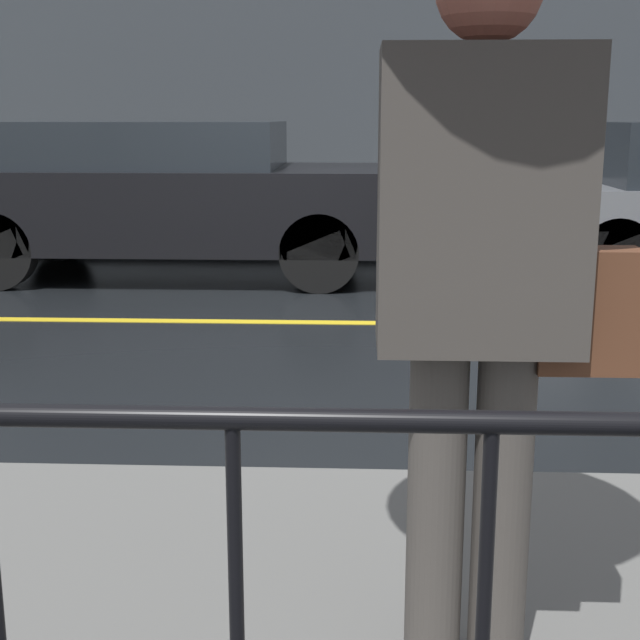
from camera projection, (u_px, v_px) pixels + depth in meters
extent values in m
plane|color=black|center=(334.00, 323.00, 6.83)|extent=(80.00, 80.00, 0.00)
cube|color=#60605E|center=(344.00, 242.00, 10.79)|extent=(28.00, 1.82, 0.11)
cube|color=gold|center=(334.00, 322.00, 6.83)|extent=(25.20, 0.12, 0.01)
cylinder|color=black|center=(232.00, 418.00, 1.33)|extent=(12.00, 0.04, 0.04)
cylinder|color=#4C4742|center=(436.00, 513.00, 2.27)|extent=(0.15, 0.15, 0.89)
cylinder|color=#4C4742|center=(501.00, 514.00, 2.26)|extent=(0.15, 0.15, 0.89)
cube|color=#47423D|center=(481.00, 201.00, 2.09)|extent=(0.48, 0.29, 0.70)
cylinder|color=#262628|center=(488.00, 28.00, 2.00)|extent=(0.02, 0.02, 0.78)
cube|color=brown|center=(587.00, 310.00, 2.14)|extent=(0.24, 0.12, 0.30)
cube|color=black|center=(175.00, 206.00, 8.78)|extent=(4.73, 1.93, 0.76)
cube|color=#1E2328|center=(153.00, 144.00, 8.65)|extent=(2.46, 1.77, 0.44)
cylinder|color=black|center=(326.00, 229.00, 9.62)|extent=(0.71, 0.22, 0.71)
cylinder|color=black|center=(319.00, 253.00, 7.96)|extent=(0.71, 0.22, 0.71)
cylinder|color=black|center=(59.00, 228.00, 9.75)|extent=(0.71, 0.22, 0.71)
cylinder|color=black|center=(575.00, 233.00, 9.42)|extent=(0.68, 0.22, 0.68)
cylinder|color=black|center=(615.00, 255.00, 7.93)|extent=(0.68, 0.22, 0.68)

